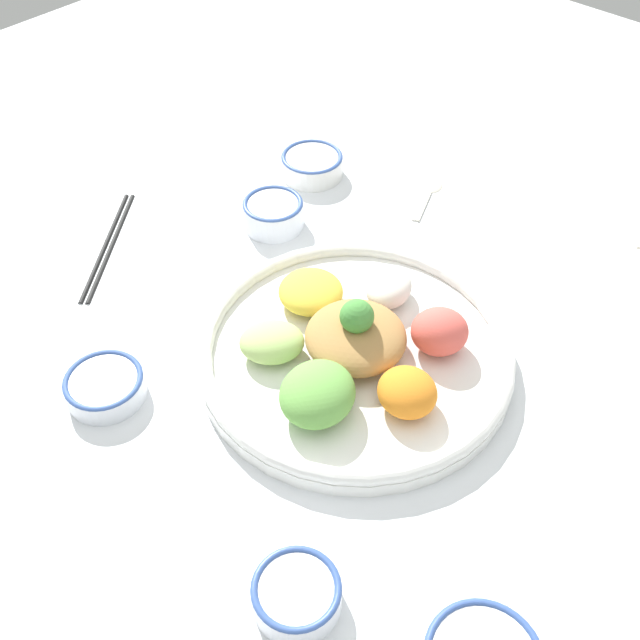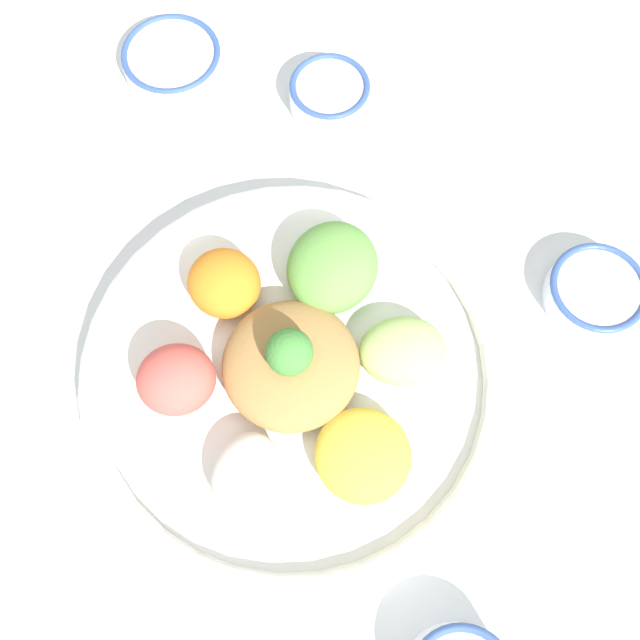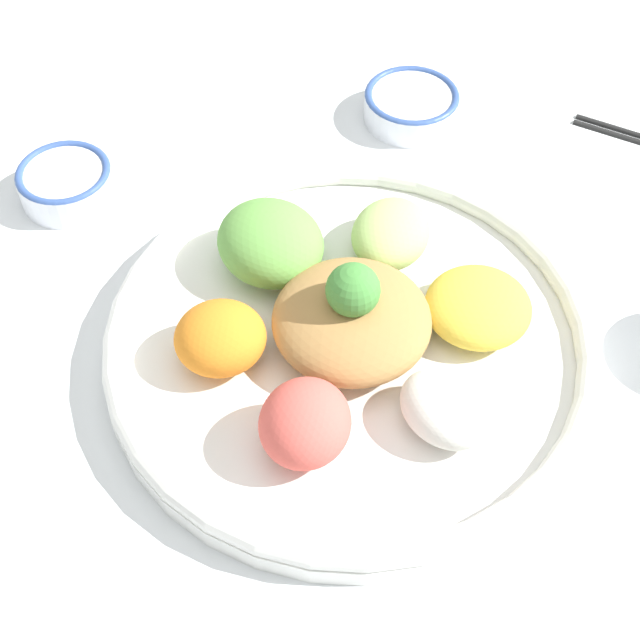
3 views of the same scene
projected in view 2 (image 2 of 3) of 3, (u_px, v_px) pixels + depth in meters
The scene contains 5 objects.
ground_plane at pixel (298, 358), 0.74m from camera, with size 2.40×2.40×0.00m, color white.
salad_platter at pixel (293, 368), 0.71m from camera, with size 0.40×0.40×0.10m.
sauce_bowl_red at pixel (172, 60), 0.85m from camera, with size 0.11×0.11×0.03m.
sauce_bowl_dark at pixel (596, 292), 0.74m from camera, with size 0.10×0.10×0.03m.
sauce_bowl_far at pixel (330, 93), 0.83m from camera, with size 0.09×0.09×0.03m.
Camera 2 is at (-0.17, -0.16, 0.70)m, focal length 42.00 mm.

